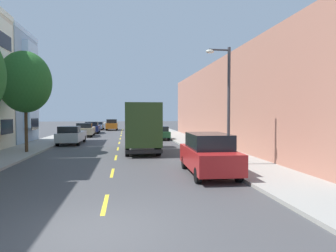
% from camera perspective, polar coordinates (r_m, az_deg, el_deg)
% --- Properties ---
extents(ground_plane, '(160.00, 160.00, 0.00)m').
position_cam_1_polar(ground_plane, '(37.49, -9.12, -2.05)').
color(ground_plane, '#424244').
extents(sidewalk_left, '(3.20, 120.00, 0.14)m').
position_cam_1_polar(sidewalk_left, '(36.33, -20.45, -2.20)').
color(sidewalk_left, '#99968E').
rests_on(sidewalk_left, ground_plane).
extents(sidewalk_right, '(3.20, 120.00, 0.14)m').
position_cam_1_polar(sidewalk_right, '(36.07, 2.19, -2.08)').
color(sidewalk_right, '#99968E').
rests_on(sidewalk_right, ground_plane).
extents(lane_centerline_dashes, '(0.14, 47.20, 0.01)m').
position_cam_1_polar(lane_centerline_dashes, '(32.01, -9.29, -2.79)').
color(lane_centerline_dashes, yellow).
rests_on(lane_centerline_dashes, ground_plane).
extents(apartment_block_opposite, '(10.00, 36.00, 7.64)m').
position_cam_1_polar(apartment_block_opposite, '(30.34, 17.38, 4.07)').
color(apartment_block_opposite, '#B27560').
rests_on(apartment_block_opposite, ground_plane).
extents(street_tree_second, '(3.61, 3.61, 7.15)m').
position_cam_1_polar(street_tree_second, '(23.45, -25.85, 7.65)').
color(street_tree_second, '#47331E').
rests_on(street_tree_second, sidewalk_left).
extents(street_lamp, '(1.35, 0.28, 6.23)m').
position_cam_1_polar(street_lamp, '(16.06, 11.11, 5.66)').
color(street_lamp, '#38383D').
rests_on(street_lamp, sidewalk_right).
extents(delivery_box_truck, '(2.40, 7.24, 3.59)m').
position_cam_1_polar(delivery_box_truck, '(22.13, -5.17, 0.13)').
color(delivery_box_truck, '#2D471E').
rests_on(delivery_box_truck, ground_plane).
extents(parked_pickup_navy, '(2.12, 5.34, 1.73)m').
position_cam_1_polar(parked_pickup_navy, '(45.15, -14.39, -0.31)').
color(parked_pickup_navy, navy).
rests_on(parked_pickup_navy, ground_plane).
extents(parked_hatchback_forest, '(1.82, 4.03, 1.50)m').
position_cam_1_polar(parked_hatchback_forest, '(32.65, -1.52, -1.34)').
color(parked_hatchback_forest, '#194C28').
rests_on(parked_hatchback_forest, ground_plane).
extents(parked_pickup_champagne, '(2.10, 5.34, 1.73)m').
position_cam_1_polar(parked_pickup_champagne, '(38.86, -15.66, -0.73)').
color(parked_pickup_champagne, tan).
rests_on(parked_pickup_champagne, ground_plane).
extents(parked_pickup_charcoal, '(2.06, 5.32, 1.73)m').
position_cam_1_polar(parked_pickup_charcoal, '(40.54, -2.91, -0.53)').
color(parked_pickup_charcoal, '#333338').
rests_on(parked_pickup_charcoal, ground_plane).
extents(parked_sedan_sky, '(1.90, 4.54, 1.43)m').
position_cam_1_polar(parked_sedan_sky, '(54.79, -13.29, 0.07)').
color(parked_sedan_sky, '#7A9EC6').
rests_on(parked_sedan_sky, ground_plane).
extents(parked_suv_teal, '(2.07, 4.85, 1.93)m').
position_cam_1_polar(parked_suv_teal, '(56.33, -4.32, 0.43)').
color(parked_suv_teal, '#195B60').
rests_on(parked_suv_teal, ground_plane).
extents(parked_pickup_silver, '(2.06, 5.32, 1.73)m').
position_cam_1_polar(parked_pickup_silver, '(29.33, -18.15, -1.73)').
color(parked_pickup_silver, '#B2B5BA').
rests_on(parked_pickup_silver, ground_plane).
extents(parked_suv_red, '(2.08, 4.85, 1.93)m').
position_cam_1_polar(parked_suv_red, '(13.96, 7.83, -5.32)').
color(parked_suv_red, '#AD1E1E').
rests_on(parked_suv_red, ground_plane).
extents(moving_orange_sedan, '(1.95, 4.80, 1.93)m').
position_cam_1_polar(moving_orange_sedan, '(52.96, -10.78, 0.27)').
color(moving_orange_sedan, orange).
rests_on(moving_orange_sedan, ground_plane).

